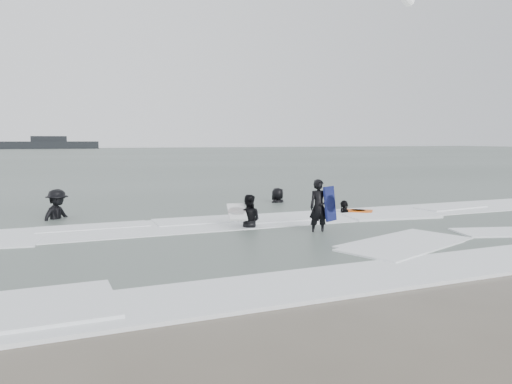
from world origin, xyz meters
name	(u,v)px	position (x,y,z in m)	size (l,w,h in m)	color
ground	(350,271)	(0.00, 0.00, 0.00)	(320.00, 320.00, 0.00)	brown
sea	(88,155)	(0.00, 80.00, 0.06)	(320.00, 320.00, 0.00)	#47544C
surfer_centre	(319,234)	(1.34, 3.67, 0.00)	(0.56, 0.37, 1.55)	black
surfer_wading	(248,229)	(-0.20, 5.12, 0.00)	(0.77, 0.60, 1.57)	black
surfer_breaker	(58,221)	(-5.36, 8.86, 0.00)	(1.21, 0.70, 1.88)	black
surfer_right_near	(344,214)	(4.00, 6.57, 0.00)	(0.97, 0.40, 1.65)	black
surfer_right_far	(278,204)	(3.06, 10.14, 0.00)	(0.88, 0.57, 1.80)	black
surf_foam	(274,236)	(0.00, 3.70, 0.04)	(30.03, 9.06, 0.09)	white
bodyboards	(312,209)	(1.84, 5.02, 0.50)	(5.97, 3.59, 1.25)	#0E1445
vessel_horizon	(49,144)	(-6.35, 148.44, 1.37)	(27.04, 4.83, 3.67)	black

